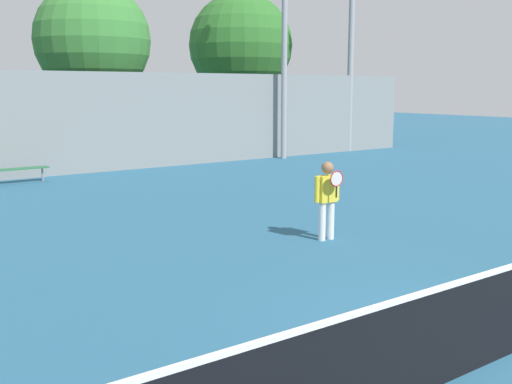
# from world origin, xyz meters

# --- Properties ---
(tennis_player) EXTENTS (0.59, 0.42, 1.55)m
(tennis_player) POSITION_xyz_m (1.69, 5.04, 0.89)
(tennis_player) COLOR silver
(tennis_player) RESTS_ON ground_plane
(bench_courtside_near) EXTENTS (1.87, 0.40, 0.48)m
(bench_courtside_near) POSITION_xyz_m (-1.40, 15.92, 0.44)
(bench_courtside_near) COLOR #28663D
(bench_courtside_near) RESTS_ON ground_plane
(light_pole_center_back) EXTENTS (0.90, 0.60, 8.84)m
(light_pole_center_back) POSITION_xyz_m (13.86, 16.94, 5.14)
(light_pole_center_back) COLOR #939399
(light_pole_center_back) RESTS_ON ground_plane
(back_fence) EXTENTS (33.68, 0.06, 3.51)m
(back_fence) POSITION_xyz_m (0.00, 16.88, 1.76)
(back_fence) COLOR gray
(back_fence) RESTS_ON ground_plane
(tree_green_tall) EXTENTS (5.26, 5.26, 7.69)m
(tree_green_tall) POSITION_xyz_m (11.41, 22.36, 5.05)
(tree_green_tall) COLOR brown
(tree_green_tall) RESTS_ON ground_plane
(tree_green_broad) EXTENTS (4.53, 4.53, 7.06)m
(tree_green_broad) POSITION_xyz_m (2.71, 19.90, 4.78)
(tree_green_broad) COLOR brown
(tree_green_broad) RESTS_ON ground_plane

